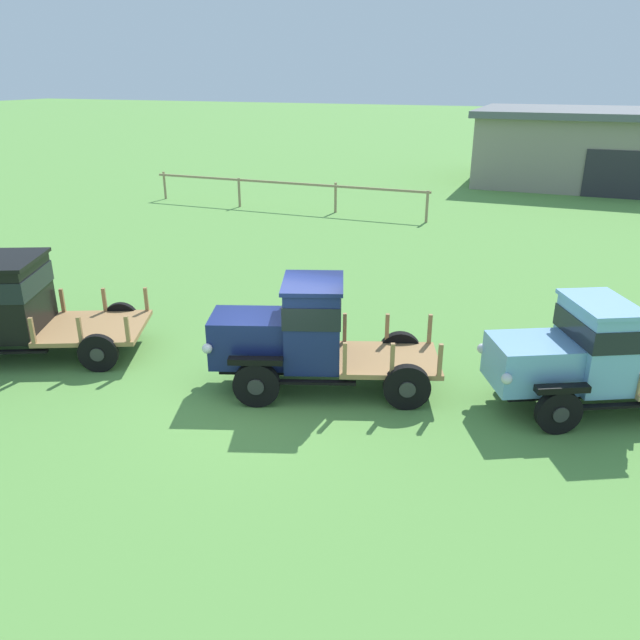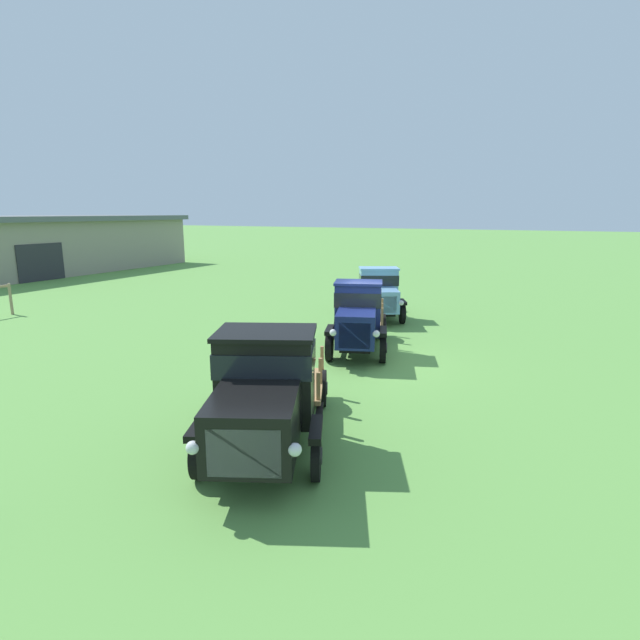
{
  "view_description": "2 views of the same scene",
  "coord_description": "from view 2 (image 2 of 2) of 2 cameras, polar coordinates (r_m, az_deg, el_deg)",
  "views": [
    {
      "loc": [
        4.97,
        -9.74,
        6.02
      ],
      "look_at": [
        0.34,
        2.01,
        1.0
      ],
      "focal_mm": 35.0,
      "sensor_mm": 36.0,
      "label": 1
    },
    {
      "loc": [
        -13.72,
        -4.98,
        4.41
      ],
      "look_at": [
        0.34,
        2.01,
        1.0
      ],
      "focal_mm": 28.0,
      "sensor_mm": 36.0,
      "label": 2
    }
  ],
  "objects": [
    {
      "name": "ground_plane",
      "position": [
        15.25,
        6.23,
        -4.63
      ],
      "size": [
        240.0,
        240.0,
        0.0
      ],
      "primitive_type": "plane",
      "color": "#5B9342"
    },
    {
      "name": "farm_shed",
      "position": [
        42.73,
        -29.35,
        7.58
      ],
      "size": [
        21.66,
        9.68,
        4.13
      ],
      "color": "gray",
      "rests_on": "ground"
    },
    {
      "name": "vintage_truck_foreground_near",
      "position": [
        9.25,
        -6.35,
        -8.13
      ],
      "size": [
        5.5,
        3.77,
        2.27
      ],
      "color": "black",
      "rests_on": "ground"
    },
    {
      "name": "vintage_truck_second_in_line",
      "position": [
        15.63,
        4.33,
        0.3
      ],
      "size": [
        4.83,
        2.98,
        2.29
      ],
      "color": "black",
      "rests_on": "ground"
    },
    {
      "name": "vintage_truck_midrow_center",
      "position": [
        20.87,
        6.73,
        3.03
      ],
      "size": [
        4.71,
        3.45,
        2.16
      ],
      "color": "black",
      "rests_on": "ground"
    }
  ]
}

